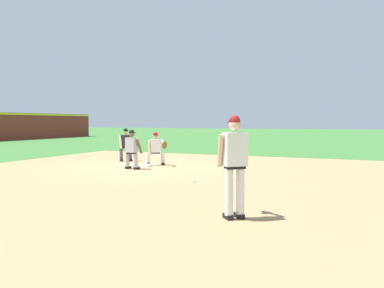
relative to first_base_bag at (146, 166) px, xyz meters
The scene contains 8 objects.
ground_plane 0.04m from the first_base_bag, ahead, with size 160.00×160.00×0.00m, color #3D7533.
infield_dirt_patch 4.08m from the first_base_bag, 138.87° to the right, with size 18.00×18.00×0.01m, color tan.
first_base_bag is the anchor object (origin of this frame).
baseball 4.17m from the first_base_bag, 130.63° to the right, with size 0.07×0.07×0.07m, color white.
pitcher 8.18m from the first_base_bag, 138.75° to the right, with size 0.85×0.56×1.86m.
first_baseman 0.91m from the first_base_bag, 13.01° to the right, with size 0.78×1.07×1.34m.
baserunner 1.12m from the first_base_bag, behind, with size 0.50×0.63×1.46m.
umpire 2.50m from the first_base_bag, 51.70° to the left, with size 0.67×0.67×1.46m.
Camera 1 is at (-12.53, -7.25, 1.75)m, focal length 35.00 mm.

